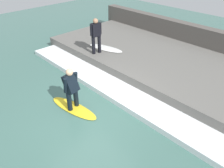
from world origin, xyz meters
TOP-DOWN VIEW (x-y plane):
  - ground_plane at (0.00, 0.00)m, footprint 28.00×28.00m
  - concrete_ledge at (4.15, 0.00)m, footprint 4.40×11.22m
  - back_wall at (6.60, 0.00)m, footprint 0.50×11.78m
  - wave_foam_crest at (1.43, 0.00)m, footprint 1.05×10.66m
  - surfboard_riding at (-0.21, 0.58)m, footprint 0.82×1.95m
  - surfer_riding at (-0.21, 0.58)m, footprint 0.53×0.47m
  - surfer_waiting_near at (2.45, 2.49)m, footprint 0.50×0.32m
  - surfboard_waiting_near at (3.04, 2.55)m, footprint 0.94×1.80m

SIDE VIEW (x-z plane):
  - ground_plane at x=0.00m, z-range 0.00..0.00m
  - surfboard_riding at x=-0.21m, z-range 0.00..0.06m
  - wave_foam_crest at x=1.43m, z-range 0.00..0.20m
  - concrete_ledge at x=4.15m, z-range 0.00..0.52m
  - surfboard_waiting_near at x=3.04m, z-range 0.52..0.58m
  - back_wall at x=6.60m, z-range 0.00..1.37m
  - surfer_riding at x=-0.21m, z-range 0.14..1.57m
  - surfer_waiting_near at x=2.45m, z-range 0.61..2.13m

